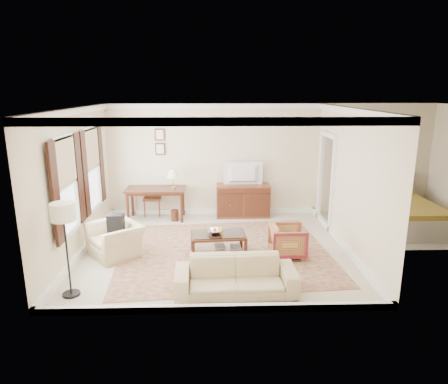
{
  "coord_description": "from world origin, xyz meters",
  "views": [
    {
      "loc": [
        -0.04,
        -7.82,
        3.25
      ],
      "look_at": [
        0.2,
        0.3,
        1.15
      ],
      "focal_mm": 32.0,
      "sensor_mm": 36.0,
      "label": 1
    }
  ],
  "objects_px": {
    "sideboard": "(243,200)",
    "tv": "(243,167)",
    "coffee_table": "(218,238)",
    "club_armchair": "(115,234)",
    "writing_desk": "(156,192)",
    "striped_armchair": "(288,240)",
    "sofa": "(236,271)"
  },
  "relations": [
    {
      "from": "sideboard",
      "to": "sofa",
      "type": "distance_m",
      "value": 4.09
    },
    {
      "from": "coffee_table",
      "to": "sofa",
      "type": "height_order",
      "value": "sofa"
    },
    {
      "from": "striped_armchair",
      "to": "writing_desk",
      "type": "bearing_deg",
      "value": 49.69
    },
    {
      "from": "writing_desk",
      "to": "tv",
      "type": "height_order",
      "value": "tv"
    },
    {
      "from": "writing_desk",
      "to": "coffee_table",
      "type": "distance_m",
      "value": 2.84
    },
    {
      "from": "tv",
      "to": "sofa",
      "type": "xyz_separation_m",
      "value": [
        -0.43,
        -4.05,
        -0.94
      ]
    },
    {
      "from": "striped_armchair",
      "to": "tv",
      "type": "bearing_deg",
      "value": 14.55
    },
    {
      "from": "tv",
      "to": "sofa",
      "type": "height_order",
      "value": "tv"
    },
    {
      "from": "tv",
      "to": "sofa",
      "type": "bearing_deg",
      "value": 84.01
    },
    {
      "from": "writing_desk",
      "to": "sideboard",
      "type": "bearing_deg",
      "value": 4.55
    },
    {
      "from": "tv",
      "to": "coffee_table",
      "type": "distance_m",
      "value": 2.78
    },
    {
      "from": "sofa",
      "to": "tv",
      "type": "bearing_deg",
      "value": 82.32
    },
    {
      "from": "sideboard",
      "to": "tv",
      "type": "height_order",
      "value": "tv"
    },
    {
      "from": "writing_desk",
      "to": "striped_armchair",
      "type": "relative_size",
      "value": 2.13
    },
    {
      "from": "tv",
      "to": "sofa",
      "type": "relative_size",
      "value": 0.49
    },
    {
      "from": "striped_armchair",
      "to": "club_armchair",
      "type": "bearing_deg",
      "value": 86.88
    },
    {
      "from": "coffee_table",
      "to": "club_armchair",
      "type": "xyz_separation_m",
      "value": [
        -2.06,
        0.06,
        0.09
      ]
    },
    {
      "from": "sideboard",
      "to": "coffee_table",
      "type": "height_order",
      "value": "sideboard"
    },
    {
      "from": "coffee_table",
      "to": "striped_armchair",
      "type": "bearing_deg",
      "value": -4.19
    },
    {
      "from": "tv",
      "to": "striped_armchair",
      "type": "bearing_deg",
      "value": 104.98
    },
    {
      "from": "tv",
      "to": "striped_armchair",
      "type": "relative_size",
      "value": 1.37
    },
    {
      "from": "tv",
      "to": "writing_desk",
      "type": "bearing_deg",
      "value": 4.04
    },
    {
      "from": "writing_desk",
      "to": "sofa",
      "type": "xyz_separation_m",
      "value": [
        1.81,
        -3.89,
        -0.32
      ]
    },
    {
      "from": "tv",
      "to": "sofa",
      "type": "distance_m",
      "value": 4.18
    },
    {
      "from": "coffee_table",
      "to": "striped_armchair",
      "type": "distance_m",
      "value": 1.39
    },
    {
      "from": "sofa",
      "to": "sideboard",
      "type": "bearing_deg",
      "value": 82.35
    },
    {
      "from": "tv",
      "to": "coffee_table",
      "type": "bearing_deg",
      "value": 74.71
    },
    {
      "from": "sideboard",
      "to": "sofa",
      "type": "relative_size",
      "value": 0.7
    },
    {
      "from": "writing_desk",
      "to": "coffee_table",
      "type": "relative_size",
      "value": 1.32
    },
    {
      "from": "sideboard",
      "to": "tv",
      "type": "xyz_separation_m",
      "value": [
        0.0,
        -0.02,
        0.9
      ]
    },
    {
      "from": "sideboard",
      "to": "tv",
      "type": "bearing_deg",
      "value": -90.0
    },
    {
      "from": "writing_desk",
      "to": "tv",
      "type": "bearing_deg",
      "value": 4.04
    }
  ]
}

